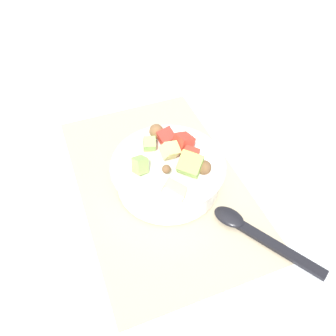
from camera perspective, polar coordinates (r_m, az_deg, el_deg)
ground_plane at (r=0.69m, az=-1.37°, el=-2.42°), size 2.40×2.40×0.00m
placemat at (r=0.68m, az=-1.37°, el=-2.26°), size 0.48×0.30×0.01m
salad_bowl at (r=0.65m, az=0.07°, el=-0.39°), size 0.21×0.21×0.10m
serving_spoon at (r=0.62m, az=12.95°, el=-9.62°), size 0.19×0.13×0.01m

